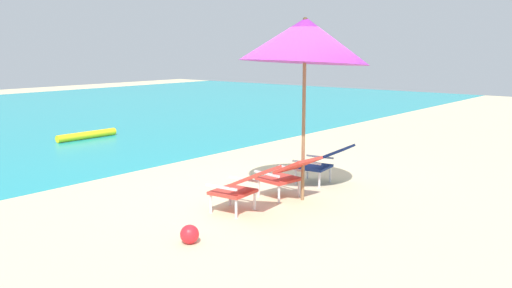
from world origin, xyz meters
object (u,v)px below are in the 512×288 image
beach_umbrella_center (305,40)px  lounge_chair_center (288,173)px  swim_buoy (87,135)px  beach_ball (190,234)px  lounge_chair_left (243,185)px  lounge_chair_right (323,160)px

beach_umbrella_center → lounge_chair_center: bearing=122.3°
lounge_chair_center → swim_buoy: bearing=80.4°
beach_ball → beach_umbrella_center: bearing=0.7°
lounge_chair_left → beach_umbrella_center: 2.20m
lounge_chair_center → lounge_chair_right: 1.08m
lounge_chair_left → beach_umbrella_center: bearing=-12.4°
lounge_chair_left → beach_ball: lounge_chair_left is taller
lounge_chair_left → lounge_chair_center: 0.94m
swim_buoy → beach_ball: beach_ball is taller
lounge_chair_left → beach_ball: size_ratio=4.19×
lounge_chair_left → lounge_chair_right: same height
swim_buoy → beach_ball: (-3.37, -7.17, 0.01)m
swim_buoy → lounge_chair_right: 6.89m
lounge_chair_right → beach_umbrella_center: beach_umbrella_center is taller
beach_umbrella_center → lounge_chair_left: bearing=167.6°
beach_ball → lounge_chair_left: bearing=11.9°
swim_buoy → lounge_chair_right: (-0.11, -6.88, 0.31)m
beach_umbrella_center → swim_buoy: bearing=81.5°
swim_buoy → lounge_chair_left: bearing=-107.1°
lounge_chair_center → beach_umbrella_center: (0.12, -0.19, 1.91)m
lounge_chair_center → beach_umbrella_center: bearing=-57.7°
lounge_chair_left → lounge_chair_center: (0.94, -0.05, 0.00)m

